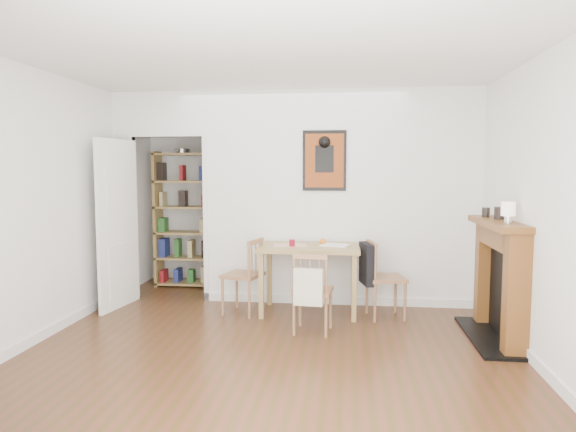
# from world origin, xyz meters

# --- Properties ---
(ground) EXTENTS (5.20, 5.20, 0.00)m
(ground) POSITION_xyz_m (0.00, 0.00, 0.00)
(ground) COLOR #502919
(ground) RESTS_ON ground
(room_shell) EXTENTS (5.20, 5.20, 5.20)m
(room_shell) POSITION_xyz_m (0.10, 1.34, 1.30)
(room_shell) COLOR silver
(room_shell) RESTS_ON ground
(dining_table) EXTENTS (1.14, 0.73, 0.78)m
(dining_table) POSITION_xyz_m (0.25, 0.95, 0.68)
(dining_table) COLOR #A78C4E
(dining_table) RESTS_ON ground
(chair_left) EXTENTS (0.54, 0.54, 0.87)m
(chair_left) POSITION_xyz_m (-0.50, 0.83, 0.43)
(chair_left) COLOR #916443
(chair_left) RESTS_ON ground
(chair_right) EXTENTS (0.57, 0.52, 0.87)m
(chair_right) POSITION_xyz_m (1.09, 0.85, 0.45)
(chair_right) COLOR #916443
(chair_right) RESTS_ON ground
(chair_front) EXTENTS (0.46, 0.50, 0.83)m
(chair_front) POSITION_xyz_m (0.34, 0.24, 0.42)
(chair_front) COLOR #916443
(chair_front) RESTS_ON ground
(bookshelf) EXTENTS (0.80, 0.32, 1.90)m
(bookshelf) POSITION_xyz_m (-1.60, 2.13, 0.94)
(bookshelf) COLOR #A78C4E
(bookshelf) RESTS_ON ground
(fireplace) EXTENTS (0.45, 1.25, 1.16)m
(fireplace) POSITION_xyz_m (2.16, 0.25, 0.62)
(fireplace) COLOR brown
(fireplace) RESTS_ON ground
(red_glass) EXTENTS (0.06, 0.06, 0.08)m
(red_glass) POSITION_xyz_m (0.06, 0.87, 0.82)
(red_glass) COLOR maroon
(red_glass) RESTS_ON dining_table
(orange_fruit) EXTENTS (0.07, 0.07, 0.07)m
(orange_fruit) POSITION_xyz_m (0.40, 1.06, 0.81)
(orange_fruit) COLOR orange
(orange_fruit) RESTS_ON dining_table
(placemat) EXTENTS (0.42, 0.34, 0.00)m
(placemat) POSITION_xyz_m (0.03, 0.97, 0.78)
(placemat) COLOR beige
(placemat) RESTS_ON dining_table
(notebook) EXTENTS (0.36, 0.30, 0.02)m
(notebook) POSITION_xyz_m (0.55, 0.99, 0.78)
(notebook) COLOR white
(notebook) RESTS_ON dining_table
(mantel_lamp) EXTENTS (0.13, 0.13, 0.20)m
(mantel_lamp) POSITION_xyz_m (2.11, -0.05, 1.28)
(mantel_lamp) COLOR silver
(mantel_lamp) RESTS_ON fireplace
(ceramic_jar_a) EXTENTS (0.10, 0.10, 0.12)m
(ceramic_jar_a) POSITION_xyz_m (2.16, 0.37, 1.22)
(ceramic_jar_a) COLOR black
(ceramic_jar_a) RESTS_ON fireplace
(ceramic_jar_b) EXTENTS (0.08, 0.08, 0.10)m
(ceramic_jar_b) POSITION_xyz_m (2.09, 0.60, 1.21)
(ceramic_jar_b) COLOR black
(ceramic_jar_b) RESTS_ON fireplace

